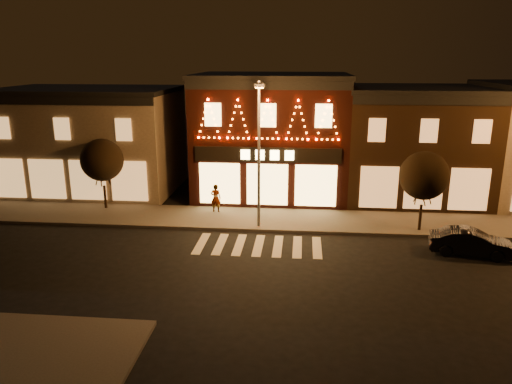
# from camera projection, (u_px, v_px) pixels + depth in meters

# --- Properties ---
(ground) EXTENTS (120.00, 120.00, 0.00)m
(ground) POSITION_uv_depth(u_px,v_px,m) (250.00, 280.00, 21.35)
(ground) COLOR black
(ground) RESTS_ON ground
(sidewalk_far) EXTENTS (44.00, 4.00, 0.15)m
(sidewalk_far) POSITION_uv_depth(u_px,v_px,m) (298.00, 220.00, 28.81)
(sidewalk_far) COLOR #47423D
(sidewalk_far) RESTS_ON ground
(sidewalk_near) EXTENTS (7.00, 7.00, 0.15)m
(sidewalk_near) POSITION_uv_depth(u_px,v_px,m) (10.00, 377.00, 14.74)
(sidewalk_near) COLOR #47423D
(sidewalk_near) RESTS_ON ground
(building_left) EXTENTS (12.20, 8.28, 7.30)m
(building_left) POSITION_uv_depth(u_px,v_px,m) (91.00, 139.00, 34.98)
(building_left) COLOR #706250
(building_left) RESTS_ON ground
(building_pulp) EXTENTS (10.20, 8.34, 8.30)m
(building_pulp) POSITION_uv_depth(u_px,v_px,m) (272.00, 135.00, 33.63)
(building_pulp) COLOR black
(building_pulp) RESTS_ON ground
(building_right_a) EXTENTS (9.20, 8.28, 7.50)m
(building_right_a) POSITION_uv_depth(u_px,v_px,m) (412.00, 143.00, 32.87)
(building_right_a) COLOR #332012
(building_right_a) RESTS_ON ground
(streetlamp_mid) EXTENTS (0.53, 1.85, 8.04)m
(streetlamp_mid) POSITION_uv_depth(u_px,v_px,m) (259.00, 144.00, 26.16)
(streetlamp_mid) COLOR #59595E
(streetlamp_mid) RESTS_ON sidewalk_far
(tree_left) EXTENTS (2.63, 2.63, 4.40)m
(tree_left) POSITION_uv_depth(u_px,v_px,m) (102.00, 160.00, 30.14)
(tree_left) COLOR black
(tree_left) RESTS_ON sidewalk_far
(tree_right) EXTENTS (2.63, 2.63, 4.39)m
(tree_right) POSITION_uv_depth(u_px,v_px,m) (424.00, 176.00, 26.22)
(tree_right) COLOR black
(tree_right) RESTS_ON sidewalk_far
(dark_sedan) EXTENTS (4.09, 2.09, 1.28)m
(dark_sedan) POSITION_uv_depth(u_px,v_px,m) (471.00, 243.00, 23.84)
(dark_sedan) COLOR black
(dark_sedan) RESTS_ON ground
(pedestrian) EXTENTS (0.66, 0.46, 1.74)m
(pedestrian) POSITION_uv_depth(u_px,v_px,m) (216.00, 198.00, 29.95)
(pedestrian) COLOR gray
(pedestrian) RESTS_ON sidewalk_far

